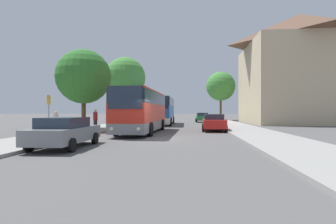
# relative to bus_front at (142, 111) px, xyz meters

# --- Properties ---
(ground_plane) EXTENTS (300.00, 300.00, 0.00)m
(ground_plane) POSITION_rel_bus_front_xyz_m (1.92, -4.55, -1.81)
(ground_plane) COLOR #565454
(ground_plane) RESTS_ON ground
(sidewalk_left) EXTENTS (4.00, 120.00, 0.15)m
(sidewalk_left) POSITION_rel_bus_front_xyz_m (-5.08, -4.55, -1.73)
(sidewalk_left) COLOR gray
(sidewalk_left) RESTS_ON ground_plane
(sidewalk_right) EXTENTS (4.00, 120.00, 0.15)m
(sidewalk_right) POSITION_rel_bus_front_xyz_m (8.92, -4.55, -1.73)
(sidewalk_right) COLOR gray
(sidewalk_right) RESTS_ON ground_plane
(building_right_background) EXTENTS (14.59, 14.99, 15.91)m
(building_right_background) POSITION_rel_bus_front_xyz_m (19.63, 18.44, 6.15)
(building_right_background) COLOR #C6B28E
(building_right_background) RESTS_ON ground_plane
(bus_front) EXTENTS (2.94, 10.60, 3.39)m
(bus_front) POSITION_rel_bus_front_xyz_m (0.00, 0.00, 0.00)
(bus_front) COLOR gray
(bus_front) RESTS_ON ground_plane
(bus_middle) EXTENTS (2.87, 11.25, 3.50)m
(bus_middle) POSITION_rel_bus_front_xyz_m (0.28, 13.09, 0.06)
(bus_middle) COLOR silver
(bus_middle) RESTS_ON ground_plane
(parked_car_left_curb) EXTENTS (2.18, 4.66, 1.47)m
(parked_car_left_curb) POSITION_rel_bus_front_xyz_m (-2.10, -9.04, -1.03)
(parked_car_left_curb) COLOR slate
(parked_car_left_curb) RESTS_ON ground_plane
(parked_car_right_near) EXTENTS (2.20, 4.63, 1.50)m
(parked_car_right_near) POSITION_rel_bus_front_xyz_m (6.03, 2.46, -1.02)
(parked_car_right_near) COLOR red
(parked_car_right_near) RESTS_ON ground_plane
(parked_car_right_far) EXTENTS (2.20, 4.26, 1.51)m
(parked_car_right_far) POSITION_rel_bus_front_xyz_m (5.78, 20.96, -1.02)
(parked_car_right_far) COLOR #236B38
(parked_car_right_far) RESTS_ON ground_plane
(bus_stop_sign) EXTENTS (0.08, 0.45, 2.73)m
(bus_stop_sign) POSITION_rel_bus_front_xyz_m (-5.54, -4.45, 0.03)
(bus_stop_sign) COLOR gray
(bus_stop_sign) RESTS_ON sidewalk_left
(pedestrian_waiting_near) EXTENTS (0.36, 0.36, 1.77)m
(pedestrian_waiting_near) POSITION_rel_bus_front_xyz_m (-3.91, -0.20, -0.76)
(pedestrian_waiting_near) COLOR #23232D
(pedestrian_waiting_near) RESTS_ON sidewalk_left
(pedestrian_waiting_far) EXTENTS (0.36, 0.36, 1.62)m
(pedestrian_waiting_far) POSITION_rel_bus_front_xyz_m (-5.64, -3.32, -0.85)
(pedestrian_waiting_far) COLOR #23232D
(pedestrian_waiting_far) RESTS_ON sidewalk_left
(tree_left_near) EXTENTS (5.07, 5.07, 7.39)m
(tree_left_near) POSITION_rel_bus_front_xyz_m (-6.04, 2.47, 3.18)
(tree_left_near) COLOR #513D23
(tree_left_near) RESTS_ON sidewalk_left
(tree_left_far) EXTENTS (5.91, 5.91, 9.48)m
(tree_left_far) POSITION_rel_bus_front_xyz_m (-5.61, 16.31, 4.85)
(tree_left_far) COLOR #513D23
(tree_left_far) RESTS_ON sidewalk_left
(tree_right_near) EXTENTS (5.59, 5.59, 9.23)m
(tree_right_near) POSITION_rel_bus_front_xyz_m (9.70, 30.07, 4.76)
(tree_right_near) COLOR #513D23
(tree_right_near) RESTS_ON sidewalk_right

